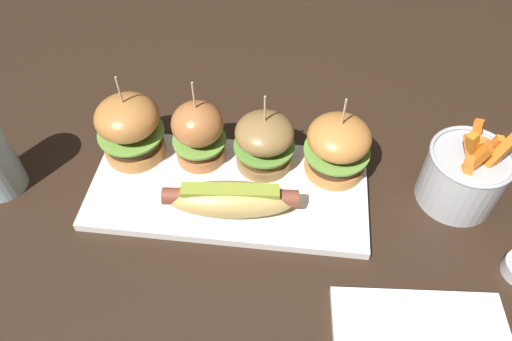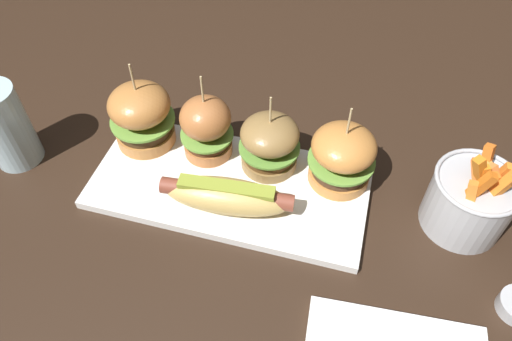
{
  "view_description": "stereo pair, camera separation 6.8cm",
  "coord_description": "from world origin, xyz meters",
  "px_view_note": "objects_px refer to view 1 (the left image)",
  "views": [
    {
      "loc": [
        0.09,
        -0.44,
        0.57
      ],
      "look_at": [
        0.04,
        0.0,
        0.05
      ],
      "focal_mm": 33.51,
      "sensor_mm": 36.0,
      "label": 1
    },
    {
      "loc": [
        0.16,
        -0.43,
        0.57
      ],
      "look_at": [
        0.04,
        0.0,
        0.05
      ],
      "focal_mm": 33.51,
      "sensor_mm": 36.0,
      "label": 2
    }
  ],
  "objects_px": {
    "hot_dog": "(231,199)",
    "slider_center_left": "(198,133)",
    "slider_far_left": "(130,128)",
    "slider_far_right": "(338,147)",
    "fries_bucket": "(464,175)",
    "slider_center_right": "(264,142)",
    "platter_main": "(229,188)"
  },
  "relations": [
    {
      "from": "hot_dog",
      "to": "slider_center_left",
      "type": "relative_size",
      "value": 1.3
    },
    {
      "from": "slider_far_left",
      "to": "slider_far_right",
      "type": "xyz_separation_m",
      "value": [
        0.31,
        0.0,
        -0.0
      ]
    },
    {
      "from": "slider_center_left",
      "to": "slider_far_right",
      "type": "relative_size",
      "value": 1.05
    },
    {
      "from": "fries_bucket",
      "to": "slider_far_left",
      "type": "bearing_deg",
      "value": 177.34
    },
    {
      "from": "fries_bucket",
      "to": "slider_center_right",
      "type": "bearing_deg",
      "value": 175.17
    },
    {
      "from": "hot_dog",
      "to": "slider_far_right",
      "type": "distance_m",
      "value": 0.18
    },
    {
      "from": "fries_bucket",
      "to": "slider_far_right",
      "type": "bearing_deg",
      "value": 172.61
    },
    {
      "from": "slider_center_left",
      "to": "slider_center_right",
      "type": "bearing_deg",
      "value": -0.52
    },
    {
      "from": "hot_dog",
      "to": "slider_far_right",
      "type": "xyz_separation_m",
      "value": [
        0.15,
        0.1,
        0.02
      ]
    },
    {
      "from": "platter_main",
      "to": "slider_center_right",
      "type": "distance_m",
      "value": 0.09
    },
    {
      "from": "platter_main",
      "to": "slider_center_right",
      "type": "bearing_deg",
      "value": 48.13
    },
    {
      "from": "platter_main",
      "to": "slider_center_right",
      "type": "xyz_separation_m",
      "value": [
        0.05,
        0.05,
        0.05
      ]
    },
    {
      "from": "hot_dog",
      "to": "slider_center_right",
      "type": "bearing_deg",
      "value": 69.02
    },
    {
      "from": "slider_far_left",
      "to": "slider_center_right",
      "type": "height_order",
      "value": "slider_far_left"
    },
    {
      "from": "platter_main",
      "to": "hot_dog",
      "type": "bearing_deg",
      "value": -76.21
    },
    {
      "from": "platter_main",
      "to": "slider_far_left",
      "type": "xyz_separation_m",
      "value": [
        -0.16,
        0.05,
        0.06
      ]
    },
    {
      "from": "platter_main",
      "to": "fries_bucket",
      "type": "height_order",
      "value": "fries_bucket"
    },
    {
      "from": "slider_center_right",
      "to": "slider_far_left",
      "type": "bearing_deg",
      "value": -179.58
    },
    {
      "from": "slider_far_left",
      "to": "slider_far_right",
      "type": "distance_m",
      "value": 0.31
    },
    {
      "from": "slider_center_right",
      "to": "platter_main",
      "type": "bearing_deg",
      "value": -131.87
    },
    {
      "from": "slider_far_left",
      "to": "slider_center_right",
      "type": "xyz_separation_m",
      "value": [
        0.2,
        0.0,
        -0.01
      ]
    },
    {
      "from": "slider_far_right",
      "to": "fries_bucket",
      "type": "height_order",
      "value": "slider_far_right"
    },
    {
      "from": "slider_center_left",
      "to": "platter_main",
      "type": "bearing_deg",
      "value": -46.18
    },
    {
      "from": "platter_main",
      "to": "fries_bucket",
      "type": "relative_size",
      "value": 2.85
    },
    {
      "from": "hot_dog",
      "to": "slider_center_right",
      "type": "xyz_separation_m",
      "value": [
        0.04,
        0.1,
        0.02
      ]
    },
    {
      "from": "slider_far_left",
      "to": "slider_center_left",
      "type": "bearing_deg",
      "value": 1.31
    },
    {
      "from": "slider_far_left",
      "to": "slider_center_right",
      "type": "distance_m",
      "value": 0.2
    },
    {
      "from": "hot_dog",
      "to": "slider_far_left",
      "type": "distance_m",
      "value": 0.19
    },
    {
      "from": "fries_bucket",
      "to": "slider_center_left",
      "type": "bearing_deg",
      "value": 176.27
    },
    {
      "from": "hot_dog",
      "to": "slider_far_right",
      "type": "relative_size",
      "value": 1.37
    },
    {
      "from": "slider_center_right",
      "to": "slider_center_left",
      "type": "bearing_deg",
      "value": 179.48
    },
    {
      "from": "hot_dog",
      "to": "slider_far_left",
      "type": "xyz_separation_m",
      "value": [
        -0.17,
        0.09,
        0.03
      ]
    }
  ]
}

